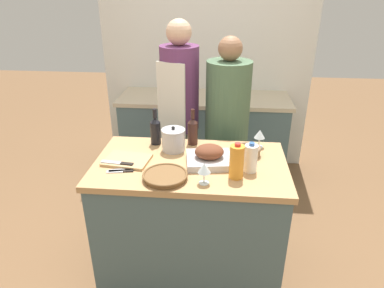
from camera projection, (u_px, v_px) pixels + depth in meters
name	position (u px, v px, depth m)	size (l,w,h in m)	color
ground_plane	(191.00, 268.00, 2.59)	(12.00, 12.00, 0.00)	brown
kitchen_island	(191.00, 219.00, 2.40)	(1.24, 0.71, 0.91)	#4C666B
back_counter	(204.00, 136.00, 3.72)	(1.76, 0.60, 0.89)	#4C666B
back_wall	(207.00, 53.00, 3.68)	(2.26, 0.10, 2.55)	silver
roasting_pan	(209.00, 157.00, 2.17)	(0.32, 0.29, 0.13)	#BCBCC1
wicker_basket	(165.00, 176.00, 2.01)	(0.27, 0.27, 0.04)	brown
cutting_board	(127.00, 160.00, 2.21)	(0.31, 0.24, 0.02)	tan
stock_pot	(173.00, 140.00, 2.33)	(0.16, 0.16, 0.18)	#B7B7BC
mixing_bowl	(248.00, 150.00, 2.28)	(0.17, 0.17, 0.07)	#846647
juice_jug	(237.00, 162.00, 1.99)	(0.08, 0.08, 0.22)	orange
milk_jug	(251.00, 158.00, 2.07)	(0.08, 0.08, 0.19)	white
wine_bottle_green	(193.00, 130.00, 2.41)	(0.07, 0.07, 0.26)	#381E19
wine_bottle_dark	(156.00, 130.00, 2.42)	(0.07, 0.07, 0.26)	black
wine_glass_left	(204.00, 169.00, 1.93)	(0.07, 0.07, 0.13)	silver
wine_glass_right	(260.00, 134.00, 2.37)	(0.07, 0.07, 0.13)	silver
knife_chef	(118.00, 163.00, 2.15)	(0.21, 0.05, 0.01)	#B7B7BC
knife_paring	(121.00, 171.00, 2.09)	(0.17, 0.06, 0.01)	#B7B7BC
knife_bread	(123.00, 170.00, 2.11)	(0.16, 0.07, 0.01)	#B7B7BC
condiment_bottle_tall	(185.00, 86.00, 3.59)	(0.06, 0.06, 0.18)	maroon
condiment_bottle_short	(236.00, 90.00, 3.46)	(0.07, 0.07, 0.19)	#B28E2D
person_cook_aproned	(180.00, 113.00, 2.89)	(0.33, 0.35, 1.72)	beige
person_cook_guest	(227.00, 126.00, 2.84)	(0.36, 0.36, 1.61)	beige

